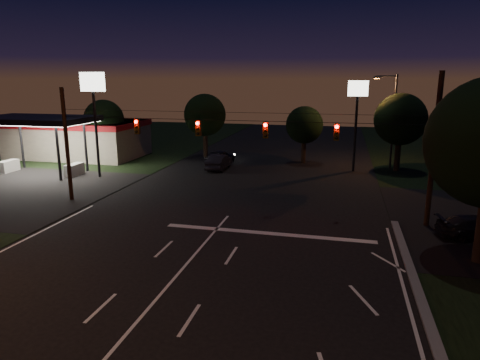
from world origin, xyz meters
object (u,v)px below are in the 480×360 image
(utility_pole_right, at_px, (426,226))
(car_cross, at_px, (478,228))
(car_oncoming_a, at_px, (220,157))
(car_oncoming_b, at_px, (219,162))

(utility_pole_right, distance_m, car_cross, 2.92)
(utility_pole_right, height_order, car_cross, utility_pole_right)
(car_oncoming_a, bearing_deg, car_oncoming_b, 119.20)
(car_oncoming_a, bearing_deg, car_cross, 153.27)
(car_oncoming_a, xyz_separation_m, car_cross, (19.68, -17.26, -0.08))
(car_cross, bearing_deg, car_oncoming_a, 39.34)
(utility_pole_right, bearing_deg, car_cross, -35.17)
(car_oncoming_a, height_order, car_cross, car_oncoming_a)
(car_oncoming_a, xyz_separation_m, car_oncoming_b, (0.71, -2.71, 0.01))
(car_oncoming_a, relative_size, car_oncoming_b, 0.96)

